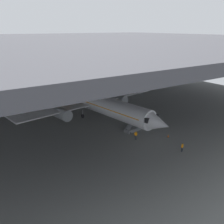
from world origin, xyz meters
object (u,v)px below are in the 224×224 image
Objects in this scene: crew_worker_by_stairs at (136,135)px; traffic_cone_orange at (168,136)px; crew_worker_near_nose at (182,147)px; airplane_main at (97,103)px; boarding_stairs at (134,127)px.

crew_worker_by_stairs reaches higher than traffic_cone_orange.
traffic_cone_orange is at bearing 66.23° from crew_worker_near_nose.
crew_worker_near_nose is at bearing -81.83° from airplane_main.
boarding_stairs is 7.96× the size of traffic_cone_orange.
boarding_stairs is 4.44m from crew_worker_by_stairs.
crew_worker_near_nose is 2.61× the size of traffic_cone_orange.
boarding_stairs is 3.05× the size of crew_worker_near_nose.
crew_worker_by_stairs reaches higher than crew_worker_near_nose.
crew_worker_by_stairs is 2.88× the size of traffic_cone_orange.
airplane_main is 11.10m from boarding_stairs.
crew_worker_by_stairs is at bearing -123.43° from boarding_stairs.
airplane_main is at bearing 98.17° from crew_worker_near_nose.
airplane_main is at bearing 108.43° from traffic_cone_orange.
airplane_main is 22.47× the size of crew_worker_by_stairs.
airplane_main is 17.98m from traffic_cone_orange.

